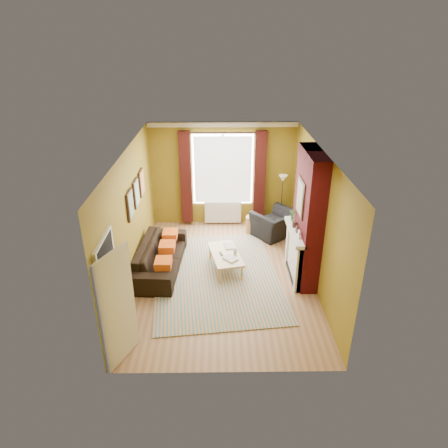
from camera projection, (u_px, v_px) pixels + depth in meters
The scene contains 12 objects.
ground at pixel (224, 276), 8.77m from camera, with size 5.50×5.50×0.00m, color brown.
room_walls at pixel (254, 213), 8.43m from camera, with size 3.82×5.54×2.83m.
striped_rug at pixel (217, 275), 8.77m from camera, with size 3.04×3.95×0.02m.
sofa at pixel (160, 256), 8.91m from camera, with size 2.24×0.88×0.65m, color black.
armchair at pixel (275, 224), 10.37m from camera, with size 1.05×0.91×0.68m, color black.
coffee_table at pixel (225, 255), 8.89m from camera, with size 0.83×1.29×0.40m.
wicker_stool at pixel (252, 225), 10.57m from camera, with size 0.46×0.46×0.46m.
floor_lamp at pixel (282, 187), 10.37m from camera, with size 0.25×0.25×1.52m.
book_a at pixel (226, 260), 8.57m from camera, with size 0.23×0.31×0.03m, color #999999.
book_b at pixel (225, 246), 9.14m from camera, with size 0.23×0.31×0.02m, color #999999.
mug at pixel (235, 252), 8.84m from camera, with size 0.11×0.11×0.10m, color #999999.
tv_remote at pixel (221, 254), 8.84m from camera, with size 0.09×0.16×0.02m.
Camera 1 is at (-0.10, -7.40, 4.86)m, focal length 32.00 mm.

